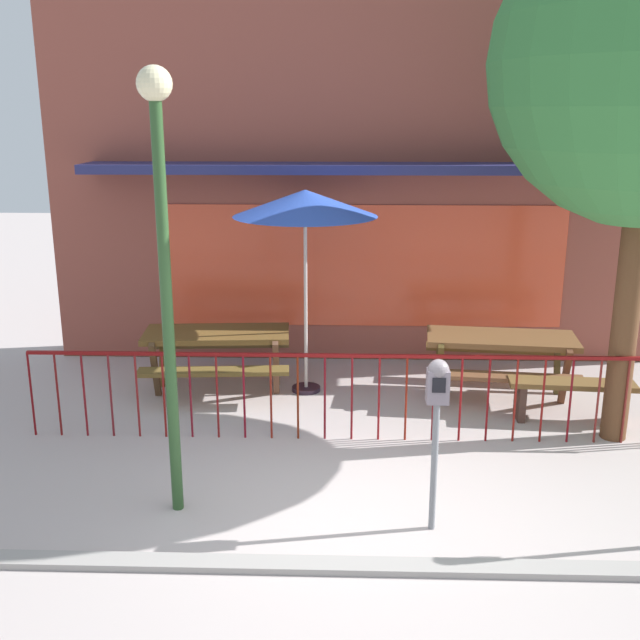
{
  "coord_description": "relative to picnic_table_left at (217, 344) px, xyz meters",
  "views": [
    {
      "loc": [
        -0.24,
        -5.87,
        3.43
      ],
      "look_at": [
        -0.5,
        2.04,
        1.22
      ],
      "focal_mm": 42.2,
      "sensor_mm": 36.0,
      "label": 1
    }
  ],
  "objects": [
    {
      "name": "ground",
      "position": [
        1.82,
        -3.07,
        -0.61
      ],
      "size": [
        40.0,
        40.0,
        0.0
      ],
      "primitive_type": "plane",
      "color": "#B7AAA6"
    },
    {
      "name": "pub_storefront",
      "position": [
        1.82,
        1.54,
        1.94
      ],
      "size": [
        8.6,
        1.23,
        5.13
      ],
      "color": "#582B17",
      "rests_on": "ground"
    },
    {
      "name": "patio_fence_front",
      "position": [
        1.82,
        -1.44,
        0.05
      ],
      "size": [
        7.25,
        0.04,
        0.97
      ],
      "color": "maroon",
      "rests_on": "ground"
    },
    {
      "name": "picnic_table_left",
      "position": [
        0.0,
        0.0,
        0.0
      ],
      "size": [
        1.89,
        1.49,
        0.79
      ],
      "color": "brown",
      "rests_on": "ground"
    },
    {
      "name": "picnic_table_right",
      "position": [
        3.52,
        -0.08,
        0.0
      ],
      "size": [
        1.93,
        1.53,
        0.79
      ],
      "color": "brown",
      "rests_on": "ground"
    },
    {
      "name": "patio_umbrella",
      "position": [
        1.11,
        0.01,
        1.74
      ],
      "size": [
        1.74,
        1.74,
        2.53
      ],
      "color": "black",
      "rests_on": "ground"
    },
    {
      "name": "patio_bench",
      "position": [
        4.18,
        -0.86,
        -0.26
      ],
      "size": [
        1.42,
        0.43,
        0.48
      ],
      "color": "brown",
      "rests_on": "ground"
    },
    {
      "name": "parking_meter_far",
      "position": [
        2.35,
        -3.22,
        0.56
      ],
      "size": [
        0.18,
        0.17,
        1.51
      ],
      "color": "slate",
      "rests_on": "ground"
    },
    {
      "name": "street_lamp",
      "position": [
        0.12,
        -2.96,
        1.87
      ],
      "size": [
        0.28,
        0.28,
        3.77
      ],
      "color": "#2B4E26",
      "rests_on": "ground"
    },
    {
      "name": "curb_edge",
      "position": [
        1.82,
        -3.84,
        -0.61
      ],
      "size": [
        12.04,
        0.2,
        0.11
      ],
      "primitive_type": "cube",
      "color": "#9B9691",
      "rests_on": "ground"
    }
  ]
}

